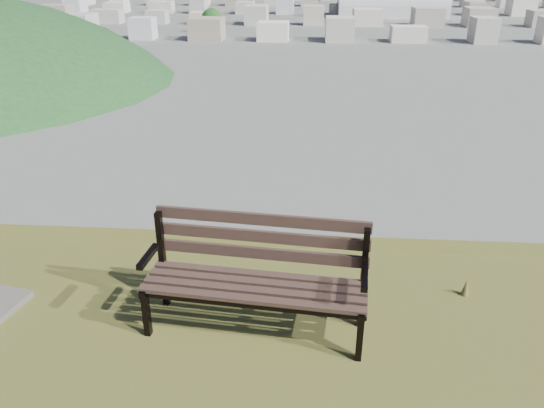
{
  "coord_description": "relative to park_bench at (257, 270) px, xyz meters",
  "views": [
    {
      "loc": [
        0.85,
        -1.23,
        27.99
      ],
      "look_at": [
        0.42,
        4.51,
        25.3
      ],
      "focal_mm": 35.0,
      "sensor_mm": 36.0,
      "label": 1
    }
  ],
  "objects": [
    {
      "name": "city_trees",
      "position": [
        -26.82,
        316.39,
        -20.72
      ],
      "size": [
        406.52,
        387.2,
        9.98
      ],
      "color": "#35211A",
      "rests_on": "ground"
    },
    {
      "name": "park_bench",
      "position": [
        0.0,
        0.0,
        0.0
      ],
      "size": [
        1.94,
        0.79,
        0.99
      ],
      "rotation": [
        0.0,
        0.0,
        -0.1
      ],
      "color": "#3C2B23",
      "rests_on": "hilltop_mesa"
    },
    {
      "name": "arena",
      "position": [
        39.55,
        285.53,
        -20.16
      ],
      "size": [
        54.73,
        24.02,
        22.91
      ],
      "rotation": [
        0.0,
        0.0,
        0.02
      ],
      "color": "silver",
      "rests_on": "ground"
    }
  ]
}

